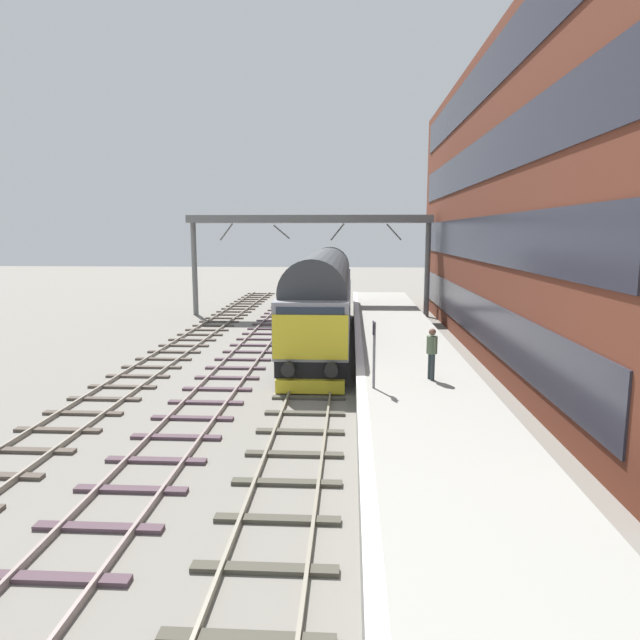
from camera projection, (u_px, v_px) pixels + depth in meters
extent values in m
plane|color=slate|center=(315.00, 375.00, 22.07)|extent=(140.00, 140.00, 0.00)
cube|color=gray|center=(297.00, 373.00, 22.10)|extent=(0.07, 60.00, 0.15)
cube|color=gray|center=(333.00, 374.00, 22.02)|extent=(0.07, 60.00, 0.15)
cube|color=#464339|center=(247.00, 639.00, 7.67)|extent=(2.50, 0.26, 0.09)
cube|color=#464339|center=(265.00, 569.00, 9.27)|extent=(2.50, 0.26, 0.09)
cube|color=#464339|center=(277.00, 519.00, 10.87)|extent=(2.50, 0.26, 0.09)
cube|color=#464339|center=(287.00, 483.00, 12.47)|extent=(2.50, 0.26, 0.09)
cube|color=#464339|center=(294.00, 454.00, 14.07)|extent=(2.50, 0.26, 0.09)
cube|color=#464339|center=(300.00, 432.00, 15.67)|extent=(2.50, 0.26, 0.09)
cube|color=#464339|center=(305.00, 413.00, 17.27)|extent=(2.50, 0.26, 0.09)
cube|color=#464339|center=(309.00, 398.00, 18.87)|extent=(2.50, 0.26, 0.09)
cube|color=#464339|center=(312.00, 385.00, 20.47)|extent=(2.50, 0.26, 0.09)
cube|color=#464339|center=(315.00, 374.00, 22.07)|extent=(2.50, 0.26, 0.09)
cube|color=#464339|center=(317.00, 364.00, 23.67)|extent=(2.50, 0.26, 0.09)
cube|color=#464339|center=(320.00, 356.00, 25.26)|extent=(2.50, 0.26, 0.09)
cube|color=#464339|center=(321.00, 349.00, 26.86)|extent=(2.50, 0.26, 0.09)
cube|color=#464339|center=(323.00, 342.00, 28.46)|extent=(2.50, 0.26, 0.09)
cube|color=#464339|center=(325.00, 336.00, 30.06)|extent=(2.50, 0.26, 0.09)
cube|color=#464339|center=(326.00, 331.00, 31.66)|extent=(2.50, 0.26, 0.09)
cube|color=#464339|center=(327.00, 326.00, 33.26)|extent=(2.50, 0.26, 0.09)
cube|color=#464339|center=(328.00, 322.00, 34.86)|extent=(2.50, 0.26, 0.09)
cube|color=#464339|center=(329.00, 318.00, 36.46)|extent=(2.50, 0.26, 0.09)
cube|color=#464339|center=(330.00, 315.00, 38.06)|extent=(2.50, 0.26, 0.09)
cube|color=#464339|center=(331.00, 311.00, 39.66)|extent=(2.50, 0.26, 0.09)
cube|color=#464339|center=(332.00, 308.00, 41.26)|extent=(2.50, 0.26, 0.09)
cube|color=#464339|center=(333.00, 305.00, 42.86)|extent=(2.50, 0.26, 0.09)
cube|color=#464339|center=(333.00, 303.00, 44.46)|extent=(2.50, 0.26, 0.09)
cube|color=#464339|center=(334.00, 300.00, 46.06)|extent=(2.50, 0.26, 0.09)
cube|color=#464339|center=(334.00, 298.00, 47.65)|extent=(2.50, 0.26, 0.09)
cube|color=#464339|center=(335.00, 296.00, 49.25)|extent=(2.50, 0.26, 0.09)
cube|color=#464339|center=(336.00, 294.00, 50.85)|extent=(2.50, 0.26, 0.09)
cube|color=gray|center=(214.00, 372.00, 22.29)|extent=(0.07, 60.00, 0.15)
cube|color=gray|center=(249.00, 372.00, 22.21)|extent=(0.07, 60.00, 0.15)
cube|color=#4E3B44|center=(55.00, 578.00, 9.02)|extent=(2.50, 0.26, 0.09)
cube|color=#4E3B44|center=(99.00, 528.00, 10.57)|extent=(2.50, 0.26, 0.09)
cube|color=#4E3B44|center=(131.00, 490.00, 12.13)|extent=(2.50, 0.26, 0.09)
cube|color=#4E3B44|center=(156.00, 460.00, 13.69)|extent=(2.50, 0.26, 0.09)
cube|color=#4E3B44|center=(176.00, 437.00, 15.24)|extent=(2.50, 0.26, 0.09)
cube|color=#4E3B44|center=(192.00, 418.00, 16.80)|extent=(2.50, 0.26, 0.09)
cube|color=#4E3B44|center=(206.00, 403.00, 18.36)|extent=(2.50, 0.26, 0.09)
cube|color=#4E3B44|center=(217.00, 389.00, 19.92)|extent=(2.50, 0.26, 0.09)
cube|color=#4E3B44|center=(227.00, 378.00, 21.47)|extent=(2.50, 0.26, 0.09)
cube|color=#4E3B44|center=(235.00, 368.00, 23.03)|extent=(2.50, 0.26, 0.09)
cube|color=#4E3B44|center=(243.00, 360.00, 24.59)|extent=(2.50, 0.26, 0.09)
cube|color=#4E3B44|center=(249.00, 352.00, 26.14)|extent=(2.50, 0.26, 0.09)
cube|color=#4E3B44|center=(255.00, 345.00, 27.70)|extent=(2.50, 0.26, 0.09)
cube|color=#4E3B44|center=(260.00, 339.00, 29.26)|extent=(2.50, 0.26, 0.09)
cube|color=#4E3B44|center=(265.00, 334.00, 30.82)|extent=(2.50, 0.26, 0.09)
cube|color=#4E3B44|center=(269.00, 329.00, 32.37)|extent=(2.50, 0.26, 0.09)
cube|color=#4E3B44|center=(273.00, 325.00, 33.93)|extent=(2.50, 0.26, 0.09)
cube|color=#4E3B44|center=(276.00, 321.00, 35.49)|extent=(2.50, 0.26, 0.09)
cube|color=#4E3B44|center=(279.00, 317.00, 37.05)|extent=(2.50, 0.26, 0.09)
cube|color=#4E3B44|center=(282.00, 313.00, 38.60)|extent=(2.50, 0.26, 0.09)
cube|color=#4E3B44|center=(285.00, 310.00, 40.16)|extent=(2.50, 0.26, 0.09)
cube|color=#4E3B44|center=(287.00, 307.00, 41.72)|extent=(2.50, 0.26, 0.09)
cube|color=#4E3B44|center=(290.00, 305.00, 43.27)|extent=(2.50, 0.26, 0.09)
cube|color=#4E3B44|center=(292.00, 302.00, 44.83)|extent=(2.50, 0.26, 0.09)
cube|color=#4E3B44|center=(294.00, 300.00, 46.39)|extent=(2.50, 0.26, 0.09)
cube|color=#4E3B44|center=(296.00, 298.00, 47.95)|extent=(2.50, 0.26, 0.09)
cube|color=#4E3B44|center=(297.00, 296.00, 49.50)|extent=(2.50, 0.26, 0.09)
cube|color=#4E3B44|center=(299.00, 294.00, 51.06)|extent=(2.50, 0.26, 0.09)
cube|color=gray|center=(128.00, 371.00, 22.48)|extent=(0.07, 60.00, 0.15)
cube|color=gray|center=(162.00, 371.00, 22.40)|extent=(0.07, 60.00, 0.15)
cube|color=#4E443C|center=(28.00, 451.00, 14.31)|extent=(2.50, 0.26, 0.09)
cube|color=#4E443C|center=(58.00, 430.00, 15.79)|extent=(2.50, 0.26, 0.09)
cube|color=#4E443C|center=(83.00, 413.00, 17.27)|extent=(2.50, 0.26, 0.09)
cube|color=#4E443C|center=(104.00, 399.00, 18.75)|extent=(2.50, 0.26, 0.09)
cube|color=#4E443C|center=(122.00, 387.00, 20.23)|extent=(2.50, 0.26, 0.09)
cube|color=#4E443C|center=(138.00, 376.00, 21.71)|extent=(2.50, 0.26, 0.09)
cube|color=#4E443C|center=(152.00, 367.00, 23.19)|extent=(2.50, 0.26, 0.09)
cube|color=#4E443C|center=(164.00, 359.00, 24.67)|extent=(2.50, 0.26, 0.09)
cube|color=#4E443C|center=(174.00, 352.00, 26.15)|extent=(2.50, 0.26, 0.09)
cube|color=#4E443C|center=(184.00, 346.00, 27.62)|extent=(2.50, 0.26, 0.09)
cube|color=#4E443C|center=(192.00, 340.00, 29.10)|extent=(2.50, 0.26, 0.09)
cube|color=#4E443C|center=(200.00, 335.00, 30.58)|extent=(2.50, 0.26, 0.09)
cube|color=#4E443C|center=(207.00, 330.00, 32.06)|extent=(2.50, 0.26, 0.09)
cube|color=#4E443C|center=(213.00, 326.00, 33.54)|extent=(2.50, 0.26, 0.09)
cube|color=#4E443C|center=(219.00, 322.00, 35.02)|extent=(2.50, 0.26, 0.09)
cube|color=#4E443C|center=(224.00, 318.00, 36.50)|extent=(2.50, 0.26, 0.09)
cube|color=#4E443C|center=(229.00, 315.00, 37.98)|extent=(2.50, 0.26, 0.09)
cube|color=#4E443C|center=(234.00, 312.00, 39.46)|extent=(2.50, 0.26, 0.09)
cube|color=#4E443C|center=(238.00, 309.00, 40.94)|extent=(2.50, 0.26, 0.09)
cube|color=#4E443C|center=(242.00, 306.00, 42.42)|extent=(2.50, 0.26, 0.09)
cube|color=#4E443C|center=(246.00, 304.00, 43.90)|extent=(2.50, 0.26, 0.09)
cube|color=#4E443C|center=(249.00, 301.00, 45.38)|extent=(2.50, 0.26, 0.09)
cube|color=#4E443C|center=(253.00, 299.00, 46.86)|extent=(2.50, 0.26, 0.09)
cube|color=#4E443C|center=(256.00, 297.00, 48.34)|extent=(2.50, 0.26, 0.09)
cube|color=#4E443C|center=(258.00, 295.00, 49.82)|extent=(2.50, 0.26, 0.09)
cube|color=#4E443C|center=(261.00, 294.00, 51.29)|extent=(2.50, 0.26, 0.09)
cube|color=gray|center=(406.00, 364.00, 21.80)|extent=(4.00, 44.00, 1.00)
cube|color=white|center=(359.00, 351.00, 21.82)|extent=(0.30, 44.00, 0.01)
cube|color=brown|center=(538.00, 205.00, 25.51)|extent=(5.76, 33.39, 13.77)
cube|color=#2D2E3A|center=(469.00, 311.00, 26.45)|extent=(0.06, 30.72, 1.93)
cube|color=#2D2E3A|center=(472.00, 239.00, 25.91)|extent=(0.06, 30.72, 1.93)
cube|color=#2D2E3A|center=(476.00, 163.00, 25.38)|extent=(0.06, 30.72, 1.93)
cube|color=#2D2E3A|center=(479.00, 84.00, 24.84)|extent=(0.06, 30.72, 1.93)
cube|color=black|center=(324.00, 326.00, 28.86)|extent=(2.56, 19.06, 0.60)
cube|color=gray|center=(324.00, 300.00, 28.65)|extent=(2.70, 19.06, 2.10)
cylinder|color=#36393C|center=(324.00, 276.00, 28.46)|extent=(2.56, 17.54, 2.57)
cube|color=yellow|center=(310.00, 337.00, 19.24)|extent=(2.65, 0.08, 1.58)
cube|color=#232D3D|center=(310.00, 316.00, 19.14)|extent=(2.38, 0.04, 0.64)
cube|color=#232D3D|center=(350.00, 294.00, 28.53)|extent=(0.04, 13.34, 0.44)
cylinder|color=black|center=(288.00, 369.00, 19.24)|extent=(0.48, 0.35, 0.48)
cylinder|color=black|center=(331.00, 370.00, 19.16)|extent=(0.48, 0.35, 0.48)
cube|color=yellow|center=(310.00, 386.00, 19.45)|extent=(2.43, 0.36, 0.47)
cylinder|color=black|center=(314.00, 367.00, 21.24)|extent=(1.64, 1.04, 1.04)
cylinder|color=black|center=(315.00, 360.00, 22.33)|extent=(1.64, 1.04, 1.04)
cylinder|color=black|center=(317.00, 354.00, 23.41)|extent=(1.64, 1.04, 1.04)
cylinder|color=black|center=(328.00, 316.00, 34.40)|extent=(1.64, 1.04, 1.04)
cylinder|color=black|center=(329.00, 313.00, 35.49)|extent=(1.64, 1.04, 1.04)
cylinder|color=black|center=(329.00, 311.00, 36.57)|extent=(1.64, 1.04, 1.04)
cylinder|color=slate|center=(374.00, 355.00, 16.47)|extent=(0.08, 0.08, 2.00)
cube|color=black|center=(373.00, 328.00, 16.34)|extent=(0.05, 0.44, 0.36)
cube|color=white|center=(373.00, 328.00, 16.34)|extent=(0.01, 0.20, 0.24)
cylinder|color=#293336|center=(433.00, 367.00, 17.41)|extent=(0.13, 0.13, 0.84)
cylinder|color=#293336|center=(430.00, 366.00, 17.61)|extent=(0.13, 0.13, 0.84)
cylinder|color=#4F5F48|center=(432.00, 345.00, 17.40)|extent=(0.42, 0.42, 0.56)
sphere|color=brown|center=(432.00, 332.00, 17.34)|extent=(0.22, 0.22, 0.22)
cylinder|color=#4F5F48|center=(435.00, 346.00, 17.20)|extent=(0.09, 0.09, 0.52)
cylinder|color=#4F5F48|center=(429.00, 343.00, 17.60)|extent=(0.09, 0.09, 0.52)
cylinder|color=slate|center=(195.00, 269.00, 37.92)|extent=(0.36, 0.36, 6.26)
cylinder|color=slate|center=(427.00, 270.00, 37.05)|extent=(0.36, 0.36, 6.26)
cube|color=slate|center=(309.00, 219.00, 36.96)|extent=(16.21, 2.00, 0.50)
cylinder|color=slate|center=(226.00, 232.00, 37.40)|extent=(0.94, 0.10, 1.17)
cylinder|color=slate|center=(282.00, 232.00, 37.19)|extent=(1.14, 0.10, 0.97)
cylinder|color=slate|center=(337.00, 232.00, 36.98)|extent=(0.95, 0.10, 1.16)
cylinder|color=slate|center=(394.00, 232.00, 36.78)|extent=(1.02, 0.10, 1.10)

